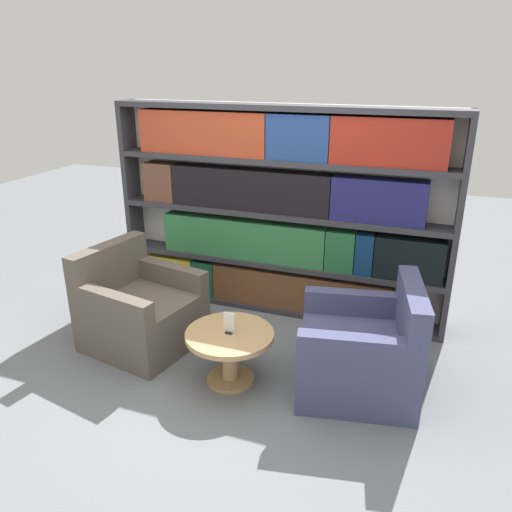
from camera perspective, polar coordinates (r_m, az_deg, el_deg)
name	(u,v)px	position (r m, az deg, el deg)	size (l,w,h in m)	color
ground_plane	(220,386)	(3.95, -4.13, -14.63)	(14.00, 14.00, 0.00)	slate
bookshelf	(281,214)	(4.71, 2.87, 4.83)	(3.19, 0.30, 1.98)	silver
armchair_left	(139,312)	(4.45, -13.20, -6.21)	(0.98, 0.96, 0.86)	brown
armchair_right	(362,353)	(3.84, 12.04, -10.81)	(0.98, 0.95, 0.86)	#42476B
coffee_table	(230,346)	(3.84, -3.01, -10.28)	(0.67, 0.67, 0.42)	tan
table_sign	(229,324)	(3.75, -3.06, -7.78)	(0.09, 0.06, 0.17)	black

